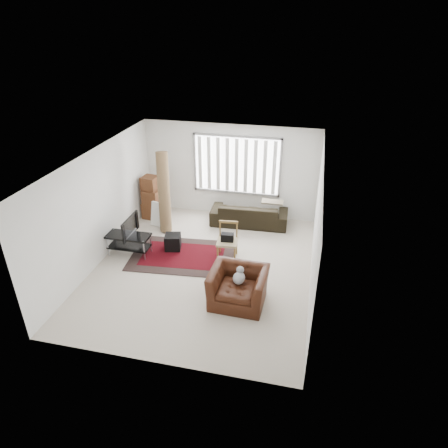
{
  "coord_description": "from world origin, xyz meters",
  "views": [
    {
      "loc": [
        2.25,
        -7.59,
        5.35
      ],
      "look_at": [
        0.43,
        0.33,
        1.05
      ],
      "focal_mm": 32.0,
      "sensor_mm": 36.0,
      "label": 1
    }
  ],
  "objects_px": {
    "moving_boxes": "(152,199)",
    "side_chair": "(227,240)",
    "sofa": "(249,211)",
    "armchair": "(238,285)",
    "tv_stand": "(129,240)"
  },
  "relations": [
    {
      "from": "side_chair",
      "to": "armchair",
      "type": "xyz_separation_m",
      "value": [
        0.59,
        -1.61,
        -0.07
      ]
    },
    {
      "from": "moving_boxes",
      "to": "sofa",
      "type": "distance_m",
      "value": 2.85
    },
    {
      "from": "moving_boxes",
      "to": "side_chair",
      "type": "bearing_deg",
      "value": -32.46
    },
    {
      "from": "side_chair",
      "to": "armchair",
      "type": "distance_m",
      "value": 1.72
    },
    {
      "from": "sofa",
      "to": "side_chair",
      "type": "height_order",
      "value": "side_chair"
    },
    {
      "from": "tv_stand",
      "to": "side_chair",
      "type": "relative_size",
      "value": 1.17
    },
    {
      "from": "tv_stand",
      "to": "side_chair",
      "type": "bearing_deg",
      "value": 8.84
    },
    {
      "from": "tv_stand",
      "to": "moving_boxes",
      "type": "xyz_separation_m",
      "value": [
        -0.2,
        2.04,
        0.2
      ]
    },
    {
      "from": "tv_stand",
      "to": "sofa",
      "type": "bearing_deg",
      "value": 40.67
    },
    {
      "from": "tv_stand",
      "to": "moving_boxes",
      "type": "distance_m",
      "value": 2.06
    },
    {
      "from": "sofa",
      "to": "side_chair",
      "type": "distance_m",
      "value": 1.9
    },
    {
      "from": "side_chair",
      "to": "armchair",
      "type": "height_order",
      "value": "side_chair"
    },
    {
      "from": "armchair",
      "to": "sofa",
      "type": "bearing_deg",
      "value": 97.84
    },
    {
      "from": "sofa",
      "to": "armchair",
      "type": "bearing_deg",
      "value": 93.33
    },
    {
      "from": "moving_boxes",
      "to": "armchair",
      "type": "distance_m",
      "value": 4.58
    }
  ]
}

